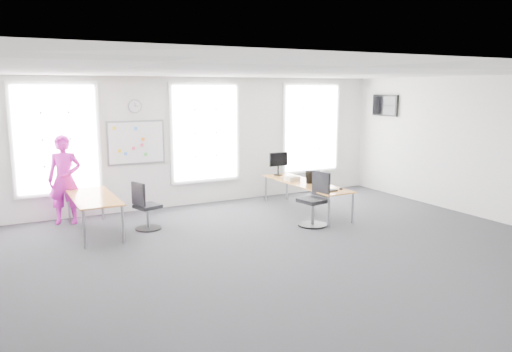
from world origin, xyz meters
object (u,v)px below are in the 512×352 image
desk_right (306,185)px  desk_left (93,199)px  keyboard (328,191)px  monitor (279,162)px  person (65,180)px  headphones (326,184)px  chair_right (315,202)px  chair_left (145,209)px

desk_right → desk_left: size_ratio=1.38×
keyboard → monitor: size_ratio=0.75×
person → headphones: 5.43m
desk_left → headphones: (4.68, -1.00, 0.05)m
chair_right → monitor: (0.43, 2.20, 0.52)m
chair_right → keyboard: bearing=85.6°
chair_right → person: bearing=-129.5°
chair_left → headphones: (3.76, -0.74, 0.28)m
keyboard → monitor: (0.09, 2.17, 0.32)m
chair_right → monitor: size_ratio=1.95×
chair_left → headphones: chair_left is taller
desk_right → chair_right: (-0.47, -1.06, -0.14)m
headphones → monitor: 1.70m
chair_right → headphones: chair_right is taller
keyboard → monitor: bearing=79.9°
chair_left → monitor: 3.72m
chair_right → chair_left: bearing=-122.2°
desk_left → person: 1.07m
chair_left → monitor: monitor is taller
monitor → chair_left: bearing=-166.5°
headphones → monitor: bearing=101.3°
chair_left → headphones: size_ratio=5.88×
person → keyboard: bearing=-6.6°
chair_left → keyboard: (3.46, -1.24, 0.25)m
desk_right → chair_right: chair_right is taller
chair_left → person: (-1.30, 1.23, 0.49)m
chair_left → desk_right: bearing=-111.4°
desk_left → headphones: bearing=-12.1°
desk_left → monitor: 4.53m
chair_right → monitor: monitor is taller
person → headphones: person is taller
chair_left → chair_right: bearing=-130.3°
keyboard → headphones: size_ratio=2.55×
desk_left → headphones: 4.78m
chair_right → monitor: 2.31m
chair_left → keyboard: size_ratio=2.30×
desk_right → chair_right: bearing=-113.9°
chair_left → keyboard: chair_left is taller
desk_left → chair_right: bearing=-20.9°
desk_right → chair_right: 1.17m
desk_left → monitor: (4.47, 0.66, 0.34)m
chair_right → chair_left: 3.37m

